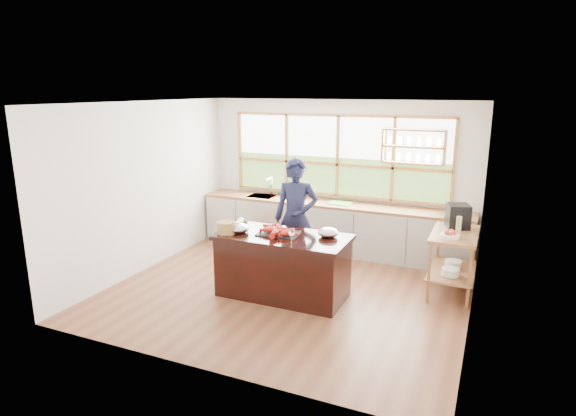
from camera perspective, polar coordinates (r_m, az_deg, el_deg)
The scene contains 18 objects.
ground_plane at distance 7.19m, azimuth 0.05°, elevation -9.69°, with size 5.00×5.00×0.00m, color brown.
room_shell at distance 7.14m, azimuth 1.88°, elevation 4.84°, with size 5.02×4.52×2.71m.
back_counter at distance 8.75m, azimuth 5.02°, elevation -2.20°, with size 4.90×0.63×0.90m.
right_shelf_unit at distance 7.30m, azimuth 19.01°, elevation -5.01°, with size 0.62×1.10×0.90m.
island at distance 6.85m, azimuth -0.62°, elevation -6.82°, with size 1.85×0.90×0.90m.
cook at distance 7.48m, azimuth 0.96°, elevation -1.18°, with size 0.68×0.44×1.86m, color #161A36.
potted_plant at distance 9.11m, azimuth -2.06°, elevation 2.17°, with size 0.13×0.09×0.24m, color slate.
cutting_board at distance 8.58m, azimuth 6.15°, elevation 0.58°, with size 0.40×0.30×0.01m, color green.
espresso_machine at distance 7.45m, azimuth 19.49°, elevation -0.91°, with size 0.31×0.33×0.35m, color black.
wine_bottle at distance 7.00m, azimuth 19.56°, elevation -2.10°, with size 0.07×0.07×0.29m, color #A6AE5B.
fruit_bowl at distance 6.95m, azimuth 18.62°, elevation -3.01°, with size 0.26×0.26×0.11m.
slate_board at distance 6.76m, azimuth -1.18°, elevation -3.02°, with size 0.55×0.40×0.02m, color black.
lobster_pile at distance 6.74m, azimuth -1.28°, elevation -2.64°, with size 0.55×0.48×0.08m.
mixing_bowl_left at distance 6.85m, azimuth -5.81°, elevation -2.41°, with size 0.28×0.28×0.14m, color #ACB0B4.
mixing_bowl_right at distance 6.64m, azimuth 4.78°, elevation -2.92°, with size 0.28×0.28×0.14m, color #ACB0B4.
wine_glass at distance 6.27m, azimuth 0.45°, elevation -2.93°, with size 0.08×0.08×0.22m.
wicker_basket at distance 6.83m, azimuth -7.35°, elevation -2.31°, with size 0.26×0.26×0.17m, color tan.
parchment_roll at distance 7.23m, azimuth -5.85°, elevation -1.70°, with size 0.08×0.08×0.30m, color white.
Camera 1 is at (2.63, -6.03, 2.89)m, focal length 30.00 mm.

